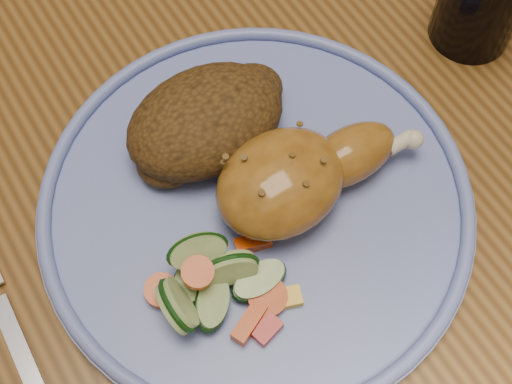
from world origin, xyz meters
TOP-DOWN VIEW (x-y plane):
  - ground at (0.00, 0.00)m, footprint 4.00×4.00m
  - dining_table at (0.00, 0.00)m, footprint 0.90×1.40m
  - plate at (-0.07, -0.08)m, footprint 0.30×0.30m
  - plate_rim at (-0.07, -0.08)m, footprint 0.30×0.30m
  - chicken_leg at (-0.04, -0.09)m, footprint 0.16×0.09m
  - rice_pilaf at (-0.07, -0.02)m, footprint 0.13×0.09m
  - vegetable_pile at (-0.12, -0.12)m, footprint 0.09×0.09m
  - fork at (-0.25, -0.08)m, footprint 0.02×0.15m

SIDE VIEW (x-z plane):
  - ground at x=0.00m, z-range 0.00..0.00m
  - dining_table at x=0.00m, z-range 0.29..1.04m
  - fork at x=-0.25m, z-range 0.75..0.76m
  - plate at x=-0.07m, z-range 0.75..0.76m
  - plate_rim at x=-0.07m, z-range 0.76..0.77m
  - vegetable_pile at x=-0.12m, z-range 0.75..0.80m
  - rice_pilaf at x=-0.07m, z-range 0.76..0.81m
  - chicken_leg at x=-0.04m, z-range 0.76..0.81m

